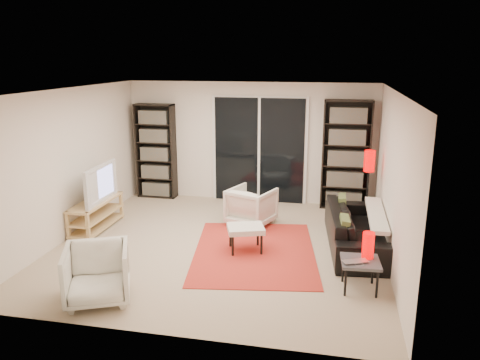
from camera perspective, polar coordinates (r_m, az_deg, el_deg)
name	(u,v)px	position (r m, az deg, el deg)	size (l,w,h in m)	color
floor	(221,245)	(7.43, -2.38, -7.97)	(5.00, 5.00, 0.00)	#BAA58E
wall_back	(250,142)	(9.44, 1.21, 4.59)	(5.00, 0.02, 2.40)	white
wall_front	(159,229)	(4.77, -9.82, -5.94)	(5.00, 0.02, 2.40)	white
wall_left	(69,164)	(8.02, -20.09, 1.86)	(0.02, 5.00, 2.40)	white
wall_right	(393,180)	(6.90, 18.11, 0.02)	(0.02, 5.00, 2.40)	white
ceiling	(219,91)	(6.86, -2.60, 10.84)	(5.00, 5.00, 0.02)	white
sliding_door	(259,151)	(9.40, 2.36, 3.61)	(1.92, 0.08, 2.16)	white
bookshelf_left	(156,151)	(9.86, -10.22, 3.47)	(0.80, 0.30, 1.95)	black
bookshelf_right	(346,155)	(9.16, 12.79, 2.95)	(0.90, 0.30, 2.10)	black
tv_stand	(96,214)	(8.39, -17.11, -3.99)	(0.41, 1.27, 0.50)	#E1BA7D
tv	(95,183)	(8.23, -17.28, -0.37)	(1.09, 0.14, 0.63)	black
rug	(254,252)	(7.18, 1.77, -8.72)	(1.80, 2.43, 0.01)	red
sofa	(357,229)	(7.46, 14.07, -5.76)	(2.12, 0.83, 0.62)	black
armchair_back	(251,206)	(8.22, 1.40, -3.21)	(0.71, 0.73, 0.66)	silver
armchair_front	(97,274)	(5.97, -17.02, -10.90)	(0.74, 0.76, 0.69)	silver
ottoman	(246,230)	(7.09, 0.69, -6.07)	(0.65, 0.59, 0.40)	silver
side_table	(360,264)	(6.15, 14.46, -9.85)	(0.51, 0.51, 0.40)	#45454A
laptop	(357,263)	(6.01, 14.07, -9.81)	(0.32, 0.21, 0.03)	silver
table_lamp	(368,245)	(6.17, 15.36, -7.66)	(0.15, 0.15, 0.34)	#EF0000
floor_lamp	(369,169)	(8.24, 15.44, 1.29)	(0.20, 0.20, 1.35)	black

